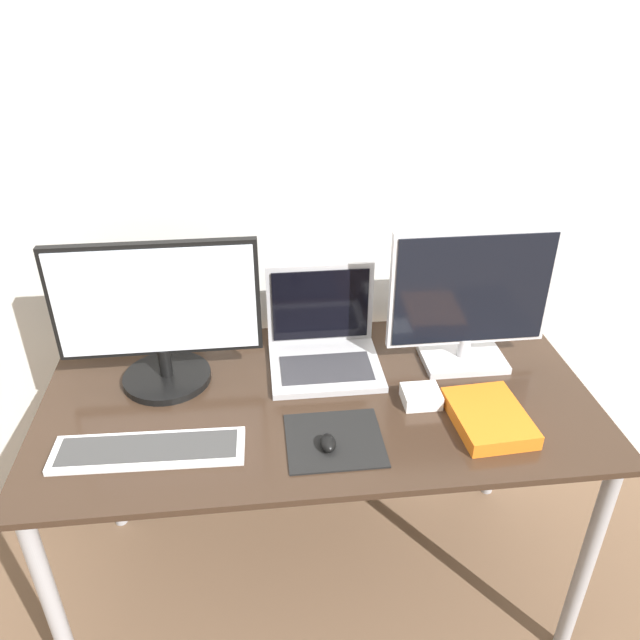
% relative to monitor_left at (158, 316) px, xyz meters
% --- Properties ---
extents(wall_back, '(7.00, 0.05, 2.50)m').
position_rel_monitor_left_xyz_m(wall_back, '(0.41, 0.32, 0.28)').
color(wall_back, silver).
rests_on(wall_back, ground_plane).
extents(desk, '(1.48, 0.74, 0.76)m').
position_rel_monitor_left_xyz_m(desk, '(0.41, -0.12, -0.30)').
color(desk, '#332319').
rests_on(desk, ground_plane).
extents(monitor_left, '(0.54, 0.24, 0.42)m').
position_rel_monitor_left_xyz_m(monitor_left, '(0.00, 0.00, 0.00)').
color(monitor_left, black).
rests_on(monitor_left, desk).
extents(monitor_right, '(0.46, 0.17, 0.41)m').
position_rel_monitor_left_xyz_m(monitor_right, '(0.85, 0.00, -0.00)').
color(monitor_right, silver).
rests_on(monitor_right, desk).
extents(laptop, '(0.32, 0.27, 0.27)m').
position_rel_monitor_left_xyz_m(laptop, '(0.45, 0.05, -0.14)').
color(laptop, '#ADADB2').
rests_on(laptop, desk).
extents(keyboard, '(0.46, 0.14, 0.02)m').
position_rel_monitor_left_xyz_m(keyboard, '(-0.01, -0.30, -0.20)').
color(keyboard, silver).
rests_on(keyboard, desk).
extents(mousepad, '(0.24, 0.22, 0.00)m').
position_rel_monitor_left_xyz_m(mousepad, '(0.43, -0.31, -0.21)').
color(mousepad, black).
rests_on(mousepad, desk).
extents(mouse, '(0.04, 0.06, 0.03)m').
position_rel_monitor_left_xyz_m(mouse, '(0.41, -0.34, -0.19)').
color(mouse, black).
rests_on(mouse, mousepad).
extents(book, '(0.19, 0.24, 0.04)m').
position_rel_monitor_left_xyz_m(book, '(0.83, -0.29, -0.19)').
color(book, orange).
rests_on(book, desk).
extents(power_brick, '(0.10, 0.09, 0.04)m').
position_rel_monitor_left_xyz_m(power_brick, '(0.68, -0.18, -0.19)').
color(power_brick, white).
rests_on(power_brick, desk).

